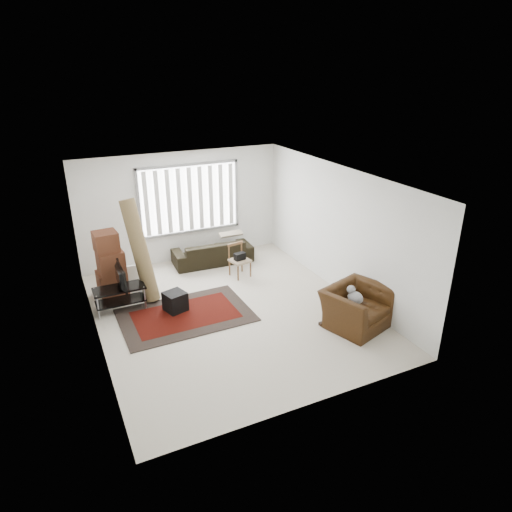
{
  "coord_description": "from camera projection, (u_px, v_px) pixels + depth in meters",
  "views": [
    {
      "loc": [
        -2.97,
        -7.42,
        4.57
      ],
      "look_at": [
        0.63,
        0.11,
        1.05
      ],
      "focal_mm": 32.0,
      "sensor_mm": 36.0,
      "label": 1
    }
  ],
  "objects": [
    {
      "name": "white_flatpack",
      "position": [
        130.0,
        280.0,
        9.74
      ],
      "size": [
        0.5,
        0.2,
        0.62
      ],
      "primitive_type": "cube",
      "rotation": [
        -0.14,
        0.0,
        -0.09
      ],
      "color": "silver",
      "rests_on": "ground"
    },
    {
      "name": "armchair",
      "position": [
        357.0,
        305.0,
        8.48
      ],
      "size": [
        1.42,
        1.32,
        0.86
      ],
      "rotation": [
        0.0,
        0.0,
        0.31
      ],
      "color": "#371E0B",
      "rests_on": "ground"
    },
    {
      "name": "subwoofer",
      "position": [
        175.0,
        301.0,
        9.06
      ],
      "size": [
        0.48,
        0.48,
        0.39
      ],
      "primitive_type": "cube",
      "rotation": [
        0.0,
        0.0,
        0.29
      ],
      "color": "black",
      "rests_on": "persian_rug"
    },
    {
      "name": "side_chair",
      "position": [
        239.0,
        259.0,
        10.51
      ],
      "size": [
        0.49,
        0.49,
        0.77
      ],
      "rotation": [
        0.0,
        0.0,
        0.19
      ],
      "color": "#89755A",
      "rests_on": "ground"
    },
    {
      "name": "rolled_rug",
      "position": [
        140.0,
        251.0,
        9.25
      ],
      "size": [
        0.66,
        0.89,
        2.14
      ],
      "primitive_type": "cylinder",
      "rotation": [
        -0.25,
        0.0,
        0.46
      ],
      "color": "brown",
      "rests_on": "ground"
    },
    {
      "name": "sofa",
      "position": [
        212.0,
        249.0,
        11.24
      ],
      "size": [
        1.98,
        0.93,
        0.74
      ],
      "primitive_type": "imported",
      "rotation": [
        0.0,
        0.0,
        3.09
      ],
      "color": "black",
      "rests_on": "ground"
    },
    {
      "name": "tv_stand",
      "position": [
        120.0,
        294.0,
        9.05
      ],
      "size": [
        1.0,
        0.45,
        0.5
      ],
      "color": "black",
      "rests_on": "ground"
    },
    {
      "name": "moving_boxes",
      "position": [
        110.0,
        266.0,
        9.58
      ],
      "size": [
        0.61,
        0.57,
        1.4
      ],
      "color": "brown",
      "rests_on": "ground"
    },
    {
      "name": "tv",
      "position": [
        117.0,
        277.0,
        8.9
      ],
      "size": [
        0.1,
        0.81,
        0.46
      ],
      "primitive_type": "imported",
      "rotation": [
        0.0,
        0.0,
        1.57
      ],
      "color": "black",
      "rests_on": "tv_stand"
    },
    {
      "name": "persian_rug",
      "position": [
        186.0,
        315.0,
        8.97
      ],
      "size": [
        2.52,
        1.7,
        0.02
      ],
      "color": "black",
      "rests_on": "ground"
    },
    {
      "name": "room",
      "position": [
        220.0,
        220.0,
        8.88
      ],
      "size": [
        6.0,
        6.02,
        2.71
      ],
      "color": "beige",
      "rests_on": "ground"
    }
  ]
}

